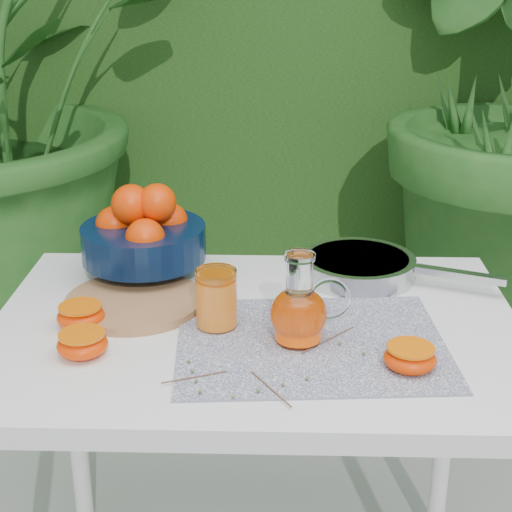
{
  "coord_description": "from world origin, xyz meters",
  "views": [
    {
      "loc": [
        0.14,
        -1.39,
        1.41
      ],
      "look_at": [
        0.1,
        -0.05,
        0.88
      ],
      "focal_mm": 55.0,
      "sensor_mm": 36.0,
      "label": 1
    }
  ],
  "objects_px": {
    "cutting_board": "(134,302)",
    "juice_pitcher": "(300,311)",
    "white_table": "(256,362)",
    "saute_pan": "(360,266)",
    "fruit_bowl": "(143,234)"
  },
  "relations": [
    {
      "from": "juice_pitcher",
      "to": "saute_pan",
      "type": "relative_size",
      "value": 0.37
    },
    {
      "from": "white_table",
      "to": "fruit_bowl",
      "type": "distance_m",
      "value": 0.38
    },
    {
      "from": "fruit_bowl",
      "to": "juice_pitcher",
      "type": "relative_size",
      "value": 1.88
    },
    {
      "from": "juice_pitcher",
      "to": "fruit_bowl",
      "type": "bearing_deg",
      "value": 137.59
    },
    {
      "from": "cutting_board",
      "to": "fruit_bowl",
      "type": "distance_m",
      "value": 0.17
    },
    {
      "from": "cutting_board",
      "to": "juice_pitcher",
      "type": "distance_m",
      "value": 0.36
    },
    {
      "from": "saute_pan",
      "to": "cutting_board",
      "type": "bearing_deg",
      "value": -160.83
    },
    {
      "from": "juice_pitcher",
      "to": "saute_pan",
      "type": "xyz_separation_m",
      "value": [
        0.14,
        0.3,
        -0.04
      ]
    },
    {
      "from": "white_table",
      "to": "saute_pan",
      "type": "distance_m",
      "value": 0.34
    },
    {
      "from": "cutting_board",
      "to": "fruit_bowl",
      "type": "relative_size",
      "value": 0.86
    },
    {
      "from": "cutting_board",
      "to": "saute_pan",
      "type": "relative_size",
      "value": 0.61
    },
    {
      "from": "saute_pan",
      "to": "fruit_bowl",
      "type": "bearing_deg",
      "value": -179.01
    },
    {
      "from": "cutting_board",
      "to": "juice_pitcher",
      "type": "bearing_deg",
      "value": -24.18
    },
    {
      "from": "juice_pitcher",
      "to": "white_table",
      "type": "bearing_deg",
      "value": 138.32
    },
    {
      "from": "cutting_board",
      "to": "fruit_bowl",
      "type": "xyz_separation_m",
      "value": [
        -0.0,
        0.15,
        0.09
      ]
    }
  ]
}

